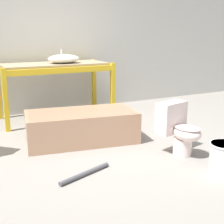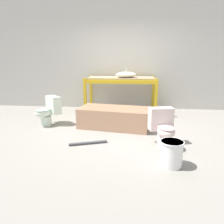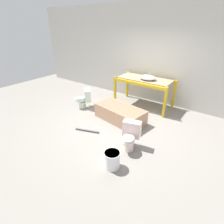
{
  "view_description": "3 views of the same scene",
  "coord_description": "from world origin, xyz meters",
  "px_view_note": "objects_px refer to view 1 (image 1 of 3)",
  "views": [
    {
      "loc": [
        -1.58,
        -3.62,
        1.46
      ],
      "look_at": [
        0.04,
        -0.45,
        0.55
      ],
      "focal_mm": 50.0,
      "sensor_mm": 36.0,
      "label": 1
    },
    {
      "loc": [
        0.28,
        -4.29,
        1.44
      ],
      "look_at": [
        -0.08,
        -0.49,
        0.5
      ],
      "focal_mm": 35.0,
      "sensor_mm": 36.0,
      "label": 2
    },
    {
      "loc": [
        2.35,
        -3.6,
        2.55
      ],
      "look_at": [
        0.11,
        -0.49,
        0.61
      ],
      "focal_mm": 28.0,
      "sensor_mm": 36.0,
      "label": 3
    }
  ],
  "objects_px": {
    "sink_basin": "(64,59)",
    "bucket_white": "(224,159)",
    "bathtub_main": "(82,124)",
    "toilet_near": "(179,128)"
  },
  "relations": [
    {
      "from": "toilet_near",
      "to": "bucket_white",
      "type": "relative_size",
      "value": 1.77
    },
    {
      "from": "toilet_near",
      "to": "bucket_white",
      "type": "distance_m",
      "value": 0.74
    },
    {
      "from": "toilet_near",
      "to": "bucket_white",
      "type": "height_order",
      "value": "toilet_near"
    },
    {
      "from": "bathtub_main",
      "to": "toilet_near",
      "type": "distance_m",
      "value": 1.31
    },
    {
      "from": "sink_basin",
      "to": "bucket_white",
      "type": "distance_m",
      "value": 3.13
    },
    {
      "from": "bathtub_main",
      "to": "bucket_white",
      "type": "relative_size",
      "value": 4.39
    },
    {
      "from": "sink_basin",
      "to": "bathtub_main",
      "type": "bearing_deg",
      "value": -98.95
    },
    {
      "from": "bathtub_main",
      "to": "bucket_white",
      "type": "xyz_separation_m",
      "value": [
        0.92,
        -1.67,
        -0.06
      ]
    },
    {
      "from": "toilet_near",
      "to": "sink_basin",
      "type": "bearing_deg",
      "value": 93.62
    },
    {
      "from": "sink_basin",
      "to": "bucket_white",
      "type": "relative_size",
      "value": 1.51
    }
  ]
}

